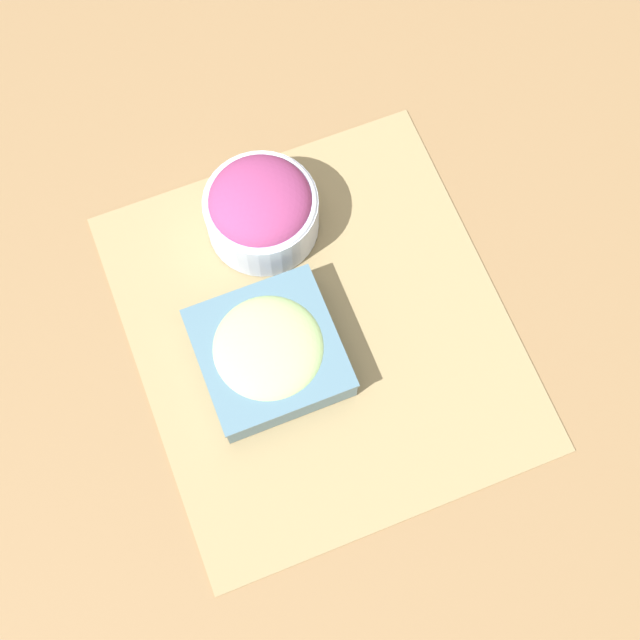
# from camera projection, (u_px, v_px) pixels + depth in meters

# --- Properties ---
(ground_plane) EXTENTS (3.00, 3.00, 0.00)m
(ground_plane) POSITION_uv_depth(u_px,v_px,m) (320.00, 330.00, 0.99)
(ground_plane) COLOR olive
(placemat) EXTENTS (0.45, 0.41, 0.00)m
(placemat) POSITION_uv_depth(u_px,v_px,m) (320.00, 330.00, 0.99)
(placemat) COLOR #937F56
(placemat) RESTS_ON ground_plane
(cucumber_bowl) EXTENTS (0.15, 0.15, 0.06)m
(cucumber_bowl) POSITION_uv_depth(u_px,v_px,m) (269.00, 351.00, 0.95)
(cucumber_bowl) COLOR slate
(cucumber_bowl) RESTS_ON placemat
(onion_bowl) EXTENTS (0.13, 0.13, 0.09)m
(onion_bowl) POSITION_uv_depth(u_px,v_px,m) (261.00, 209.00, 0.99)
(onion_bowl) COLOR silver
(onion_bowl) RESTS_ON placemat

